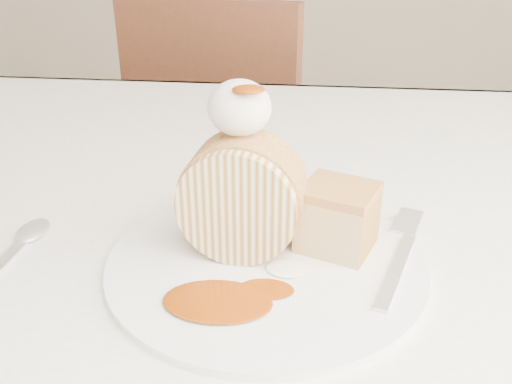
# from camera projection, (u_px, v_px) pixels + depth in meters

# --- Properties ---
(table) EXTENTS (1.40, 0.90, 0.75)m
(table) POSITION_uv_depth(u_px,v_px,m) (282.00, 270.00, 0.66)
(table) COLOR white
(table) RESTS_ON ground
(chair_far) EXTENTS (0.50, 0.50, 0.87)m
(chair_far) POSITION_uv_depth(u_px,v_px,m) (229.00, 150.00, 1.40)
(chair_far) COLOR brown
(chair_far) RESTS_ON ground
(plate) EXTENTS (0.36, 0.36, 0.01)m
(plate) POSITION_uv_depth(u_px,v_px,m) (266.00, 262.00, 0.50)
(plate) COLOR white
(plate) RESTS_ON table
(roulade_slice) EXTENTS (0.11, 0.07, 0.10)m
(roulade_slice) POSITION_uv_depth(u_px,v_px,m) (242.00, 198.00, 0.49)
(roulade_slice) COLOR beige
(roulade_slice) RESTS_ON plate
(cake_chunk) EXTENTS (0.08, 0.08, 0.05)m
(cake_chunk) POSITION_uv_depth(u_px,v_px,m) (337.00, 221.00, 0.51)
(cake_chunk) COLOR tan
(cake_chunk) RESTS_ON plate
(whipped_cream) EXTENTS (0.05, 0.05, 0.05)m
(whipped_cream) POSITION_uv_depth(u_px,v_px,m) (239.00, 108.00, 0.48)
(whipped_cream) COLOR white
(whipped_cream) RESTS_ON roulade_slice
(caramel_drizzle) EXTENTS (0.03, 0.02, 0.01)m
(caramel_drizzle) POSITION_uv_depth(u_px,v_px,m) (249.00, 82.00, 0.45)
(caramel_drizzle) COLOR #803105
(caramel_drizzle) RESTS_ON whipped_cream
(caramel_pool) EXTENTS (0.10, 0.08, 0.00)m
(caramel_pool) POSITION_uv_depth(u_px,v_px,m) (218.00, 301.00, 0.45)
(caramel_pool) COLOR #803105
(caramel_pool) RESTS_ON plate
(fork) EXTENTS (0.07, 0.17, 0.00)m
(fork) POSITION_uv_depth(u_px,v_px,m) (396.00, 270.00, 0.48)
(fork) COLOR silver
(fork) RESTS_ON plate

